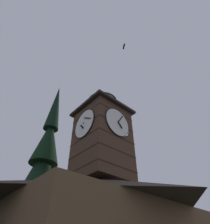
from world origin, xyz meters
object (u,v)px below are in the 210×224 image
(pine_tree_behind, at_px, (38,186))
(flying_bird_high, at_px, (124,46))
(moon, at_px, (66,182))
(clock_tower, at_px, (102,136))

(pine_tree_behind, height_order, flying_bird_high, pine_tree_behind)
(pine_tree_behind, relative_size, flying_bird_high, 35.14)
(moon, relative_size, flying_bird_high, 3.36)
(moon, height_order, flying_bird_high, flying_bird_high)
(flying_bird_high, bearing_deg, moon, -113.19)
(pine_tree_behind, bearing_deg, moon, -125.20)
(clock_tower, distance_m, flying_bird_high, 9.01)
(clock_tower, xyz_separation_m, moon, (-12.42, -27.25, 5.20))
(clock_tower, xyz_separation_m, pine_tree_behind, (2.45, -6.17, -3.54))
(pine_tree_behind, bearing_deg, flying_bird_high, 96.19)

